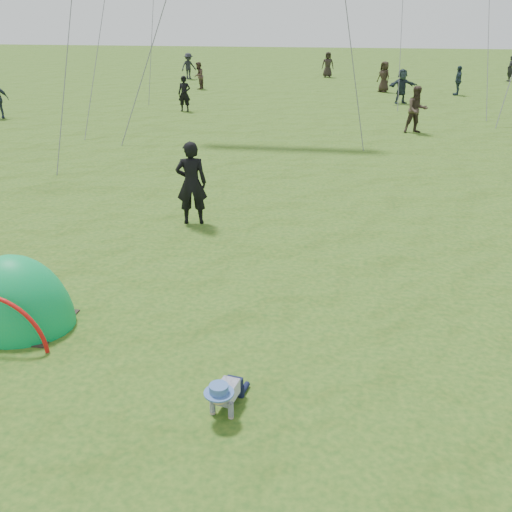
# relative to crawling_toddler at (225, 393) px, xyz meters

# --- Properties ---
(ground) EXTENTS (140.00, 140.00, 0.00)m
(ground) POSITION_rel_crawling_toddler_xyz_m (-0.93, 0.36, -0.25)
(ground) COLOR #1F4916
(crawling_toddler) EXTENTS (0.58, 0.74, 0.51)m
(crawling_toddler) POSITION_rel_crawling_toddler_xyz_m (0.00, 0.00, 0.00)
(crawling_toddler) COLOR black
(crawling_toddler) RESTS_ON ground
(popup_tent) EXTENTS (1.84, 1.53, 2.31)m
(popup_tent) POSITION_rel_crawling_toddler_xyz_m (-3.63, 1.55, -0.25)
(popup_tent) COLOR #009C50
(popup_tent) RESTS_ON ground
(standing_adult) EXTENTS (0.78, 0.59, 1.90)m
(standing_adult) POSITION_rel_crawling_toddler_xyz_m (-2.07, 6.45, 0.70)
(standing_adult) COLOR black
(standing_adult) RESTS_ON ground
(crowd_person_0) EXTENTS (0.44, 0.63, 1.65)m
(crowd_person_0) POSITION_rel_crawling_toddler_xyz_m (12.04, 36.44, 0.57)
(crowd_person_0) COLOR black
(crowd_person_0) RESTS_ON ground
(crowd_person_1) EXTENTS (0.64, 0.80, 1.58)m
(crowd_person_1) POSITION_rel_crawling_toddler_xyz_m (-7.62, 29.39, 0.54)
(crowd_person_1) COLOR #432F2A
(crowd_person_1) RESTS_ON ground
(crowd_person_2) EXTENTS (0.45, 0.96, 1.60)m
(crowd_person_2) POSITION_rel_crawling_toddler_xyz_m (7.47, 29.11, 0.55)
(crowd_person_2) COLOR #263640
(crowd_person_2) RESTS_ON ground
(crowd_person_4) EXTENTS (0.85, 0.56, 1.72)m
(crowd_person_4) POSITION_rel_crawling_toddler_xyz_m (-0.13, 37.09, 0.61)
(crowd_person_4) COLOR black
(crowd_person_4) RESTS_ON ground
(crowd_person_6) EXTENTS (0.60, 0.39, 1.63)m
(crowd_person_6) POSITION_rel_crawling_toddler_xyz_m (-6.33, 21.43, 0.56)
(crowd_person_6) COLOR black
(crowd_person_6) RESTS_ON ground
(crowd_person_7) EXTENTS (1.01, 0.87, 1.79)m
(crowd_person_7) POSITION_rel_crawling_toddler_xyz_m (4.03, 17.87, 0.64)
(crowd_person_7) COLOR #3D2F27
(crowd_person_7) RESTS_ON ground
(crowd_person_9) EXTENTS (1.24, 1.23, 1.72)m
(crowd_person_9) POSITION_rel_crawling_toddler_xyz_m (-9.60, 34.53, 0.61)
(crowd_person_9) COLOR black
(crowd_person_9) RESTS_ON ground
(crowd_person_10) EXTENTS (0.99, 0.98, 1.72)m
(crowd_person_10) POSITION_rel_crawling_toddler_xyz_m (3.40, 29.84, 0.61)
(crowd_person_10) COLOR black
(crowd_person_10) RESTS_ON ground
(crowd_person_11) EXTENTS (1.66, 1.13, 1.72)m
(crowd_person_11) POSITION_rel_crawling_toddler_xyz_m (4.08, 25.51, 0.61)
(crowd_person_11) COLOR #212D35
(crowd_person_11) RESTS_ON ground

